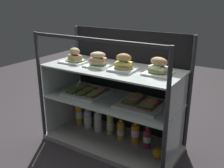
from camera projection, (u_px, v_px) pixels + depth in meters
ground_plane at (112, 144)px, 2.18m from camera, size 6.00×6.00×0.02m
case_base_deck at (112, 141)px, 2.17m from camera, size 1.12×0.51×0.04m
case_frame at (122, 83)px, 2.14m from camera, size 1.12×0.51×0.93m
riser_lower_tier at (112, 121)px, 2.11m from camera, size 1.06×0.46×0.35m
shelf_lower_glass at (112, 100)px, 2.05m from camera, size 1.08×0.47×0.01m
riser_upper_tier at (112, 85)px, 2.01m from camera, size 1.06×0.46×0.25m
shelf_upper_glass at (112, 68)px, 1.97m from camera, size 1.08×0.47×0.01m
plated_roll_sandwich_left_of_center at (75, 57)px, 2.11m from camera, size 0.20×0.20×0.12m
plated_roll_sandwich_far_right at (98, 61)px, 1.98m from camera, size 0.18×0.18×0.12m
plated_roll_sandwich_near_right_corner at (124, 64)px, 1.87m from camera, size 0.19×0.19×0.13m
plated_roll_sandwich_right_of_center at (159, 68)px, 1.78m from camera, size 0.19×0.19×0.12m
open_sandwich_tray_far_left at (87, 91)px, 2.18m from camera, size 0.34×0.33×0.06m
open_sandwich_tray_near_right_corner at (142, 103)px, 1.94m from camera, size 0.34×0.33×0.06m
juice_bottle_front_right_end at (79, 114)px, 2.40m from camera, size 0.07×0.07×0.25m
juice_bottle_front_second at (88, 119)px, 2.34m from camera, size 0.07×0.07×0.22m
juice_bottle_near_post at (98, 122)px, 2.27m from camera, size 0.07×0.07×0.23m
juice_bottle_front_middle at (110, 123)px, 2.23m from camera, size 0.06×0.06×0.26m
juice_bottle_tucked_behind at (121, 130)px, 2.15m from camera, size 0.06×0.06×0.20m
juice_bottle_back_right at (135, 132)px, 2.10m from camera, size 0.07×0.07×0.21m
juice_bottle_front_left_end at (147, 138)px, 2.03m from camera, size 0.06×0.06×0.20m
orange_fruit_beside_bottles at (158, 153)px, 1.91m from camera, size 0.08×0.08×0.08m
orange_fruit_near_left_post at (169, 147)px, 1.99m from camera, size 0.07×0.07×0.07m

